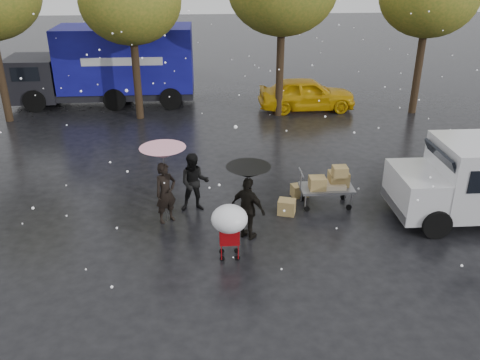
{
  "coord_description": "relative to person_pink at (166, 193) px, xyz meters",
  "views": [
    {
      "loc": [
        -0.63,
        -11.21,
        6.86
      ],
      "look_at": [
        0.2,
        1.0,
        1.13
      ],
      "focal_mm": 38.0,
      "sensor_mm": 36.0,
      "label": 1
    }
  ],
  "objects": [
    {
      "name": "box_ground_near",
      "position": [
        3.29,
        0.17,
        -0.63
      ],
      "size": [
        0.56,
        0.5,
        0.42
      ],
      "primitive_type": "cube",
      "rotation": [
        0.0,
        0.0,
        -0.31
      ],
      "color": "brown",
      "rests_on": "ground"
    },
    {
      "name": "vendor_cart",
      "position": [
        4.56,
        0.59,
        -0.12
      ],
      "size": [
        1.52,
        0.8,
        1.27
      ],
      "color": "slate",
      "rests_on": "ground"
    },
    {
      "name": "umbrella_black",
      "position": [
        2.11,
        -1.01,
        0.99
      ],
      "size": [
        1.1,
        1.1,
        1.99
      ],
      "color": "#4C4C4C",
      "rests_on": "ground"
    },
    {
      "name": "blue_truck",
      "position": [
        -3.29,
        11.42,
        0.91
      ],
      "size": [
        8.3,
        2.6,
        3.5
      ],
      "color": "#0E0C64",
      "rests_on": "ground"
    },
    {
      "name": "ground",
      "position": [
        1.78,
        -0.93,
        -0.84
      ],
      "size": [
        90.0,
        90.0,
        0.0
      ],
      "primitive_type": "plane",
      "color": "black",
      "rests_on": "ground"
    },
    {
      "name": "shopping_cart",
      "position": [
        1.6,
        -2.02,
        0.22
      ],
      "size": [
        0.84,
        0.84,
        1.46
      ],
      "color": "#A2090D",
      "rests_on": "ground"
    },
    {
      "name": "person_middle",
      "position": [
        0.75,
        0.58,
        -0.0
      ],
      "size": [
        0.84,
        0.66,
        1.69
      ],
      "primitive_type": "imported",
      "rotation": [
        0.0,
        0.0,
        0.02
      ],
      "color": "black",
      "rests_on": "ground"
    },
    {
      "name": "umbrella_pink",
      "position": [
        -0.0,
        0.0,
        1.14
      ],
      "size": [
        1.19,
        1.19,
        2.14
      ],
      "color": "#4C4C4C",
      "rests_on": "ground"
    },
    {
      "name": "person_pink",
      "position": [
        0.0,
        0.0,
        0.0
      ],
      "size": [
        0.74,
        0.68,
        1.69
      ],
      "primitive_type": "imported",
      "rotation": [
        0.0,
        0.0,
        0.61
      ],
      "color": "black",
      "rests_on": "ground"
    },
    {
      "name": "box_ground_far",
      "position": [
        3.84,
        1.23,
        -0.66
      ],
      "size": [
        0.54,
        0.46,
        0.37
      ],
      "primitive_type": "cube",
      "rotation": [
        0.0,
        0.0,
        0.23
      ],
      "color": "brown",
      "rests_on": "ground"
    },
    {
      "name": "yellow_taxi",
      "position": [
        5.64,
        9.8,
        -0.12
      ],
      "size": [
        4.3,
        1.78,
        1.46
      ],
      "primitive_type": "imported",
      "rotation": [
        0.0,
        0.0,
        1.58
      ],
      "color": "#D59E0B",
      "rests_on": "ground"
    },
    {
      "name": "person_black",
      "position": [
        2.11,
        -1.01,
        -0.01
      ],
      "size": [
        1.02,
        0.93,
        1.67
      ],
      "primitive_type": "imported",
      "rotation": [
        0.0,
        0.0,
        2.46
      ],
      "color": "black",
      "rests_on": "ground"
    }
  ]
}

